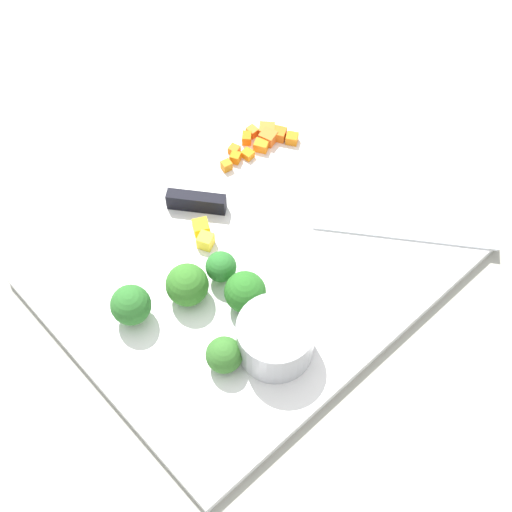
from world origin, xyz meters
TOP-DOWN VIEW (x-y plane):
  - ground_plane at (0.00, 0.00)m, footprint 4.00×4.00m
  - cutting_board at (0.00, 0.00)m, footprint 0.41×0.32m
  - prep_bowl at (0.06, 0.09)m, footprint 0.08×0.08m
  - chef_knife at (-0.05, -0.03)m, footprint 0.24×0.29m
  - carrot_dice_0 at (-0.11, -0.13)m, footprint 0.02×0.02m
  - carrot_dice_1 at (-0.12, -0.14)m, footprint 0.01×0.01m
  - carrot_dice_2 at (-0.08, -0.12)m, footprint 0.02×0.02m
  - carrot_dice_3 at (-0.09, -0.11)m, footprint 0.01×0.01m
  - carrot_dice_4 at (-0.14, -0.11)m, footprint 0.02×0.02m
  - carrot_dice_5 at (-0.11, -0.11)m, footprint 0.02×0.02m
  - carrot_dice_6 at (-0.08, -0.13)m, footprint 0.01×0.01m
  - carrot_dice_7 at (-0.13, -0.13)m, footprint 0.02×0.02m
  - carrot_dice_8 at (-0.13, -0.12)m, footprint 0.02×0.02m
  - carrot_dice_9 at (-0.06, -0.12)m, footprint 0.01×0.01m
  - carrot_dice_10 at (-0.15, -0.10)m, footprint 0.02×0.02m
  - pepper_dice_0 at (0.03, -0.05)m, footprint 0.02×0.02m
  - pepper_dice_1 at (0.02, -0.07)m, footprint 0.02×0.02m
  - broccoli_floret_0 at (0.10, 0.07)m, footprint 0.04×0.04m
  - broccoli_floret_1 at (0.14, -0.03)m, footprint 0.04×0.04m
  - broccoli_floret_2 at (0.08, -0.02)m, footprint 0.04×0.04m
  - broccoli_floret_3 at (0.04, 0.03)m, footprint 0.04×0.04m
  - broccoli_floret_4 at (0.04, -0.01)m, footprint 0.03×0.03m

SIDE VIEW (x-z plane):
  - ground_plane at x=0.00m, z-range 0.00..0.00m
  - cutting_board at x=0.00m, z-range 0.00..0.01m
  - carrot_dice_6 at x=-0.08m, z-range 0.01..0.02m
  - carrot_dice_3 at x=-0.09m, z-range 0.01..0.02m
  - carrot_dice_1 at x=-0.12m, z-range 0.01..0.02m
  - carrot_dice_2 at x=-0.08m, z-range 0.01..0.02m
  - carrot_dice_10 at x=-0.15m, z-range 0.01..0.02m
  - carrot_dice_9 at x=-0.06m, z-range 0.01..0.02m
  - carrot_dice_0 at x=-0.11m, z-range 0.01..0.02m
  - carrot_dice_5 at x=-0.11m, z-range 0.01..0.02m
  - carrot_dice_4 at x=-0.14m, z-range 0.01..0.02m
  - carrot_dice_7 at x=-0.13m, z-range 0.01..0.03m
  - pepper_dice_1 at x=0.02m, z-range 0.01..0.03m
  - carrot_dice_8 at x=-0.13m, z-range 0.01..0.03m
  - chef_knife at x=-0.05m, z-range 0.01..0.03m
  - pepper_dice_0 at x=0.03m, z-range 0.01..0.03m
  - broccoli_floret_0 at x=0.10m, z-range 0.01..0.05m
  - broccoli_floret_4 at x=0.04m, z-range 0.01..0.05m
  - broccoli_floret_2 at x=0.08m, z-range 0.01..0.06m
  - prep_bowl at x=0.06m, z-range 0.01..0.06m
  - broccoli_floret_3 at x=0.04m, z-range 0.01..0.06m
  - broccoli_floret_1 at x=0.14m, z-range 0.01..0.06m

